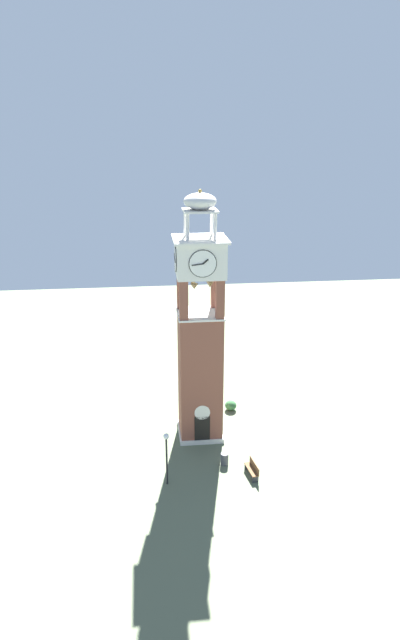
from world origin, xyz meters
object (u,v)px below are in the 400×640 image
lamp_post (166,449)px  trash_bin (224,459)px  park_bench (252,469)px  clock_tower (200,343)px

lamp_post → trash_bin: (3.93, 1.70, -2.15)m
park_bench → lamp_post: lamp_post is taller
clock_tower → park_bench: clock_tower is taller
park_bench → trash_bin: size_ratio=2.06×
lamp_post → park_bench: bearing=2.8°
park_bench → trash_bin: bearing=138.3°
park_bench → lamp_post: 5.92m
clock_tower → trash_bin: 8.03m
clock_tower → trash_bin: size_ratio=22.10×
trash_bin → lamp_post: bearing=-156.6°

